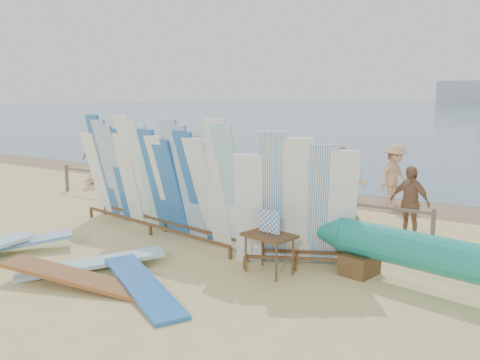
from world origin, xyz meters
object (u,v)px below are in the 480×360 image
Objects in this scene: beachgoer_5 at (315,173)px; flat_board_c at (76,287)px; flat_board_d at (143,293)px; beachgoer_2 at (178,167)px; beachgoer_8 at (351,185)px; beachgoer_4 at (211,168)px; beachgoer_11 at (195,158)px; beachgoer_6 at (242,185)px; side_surfboard_rack at (297,207)px; beachgoer_extra_1 at (93,158)px; beachgoer_9 at (395,176)px; stroller at (275,199)px; main_surfboard_rack at (157,181)px; flat_board_b at (92,269)px; vendor_table at (269,253)px; beach_chair_left at (272,207)px; beachgoer_10 at (409,202)px; flat_board_e at (5,254)px; beachgoer_7 at (340,176)px; beachgoer_1 at (192,164)px; beach_chair_right at (256,204)px; beachgoer_0 at (95,161)px; beachgoer_3 at (215,164)px; outrigger_canoe at (469,265)px.

flat_board_c is at bearing -173.67° from beachgoer_5.
beachgoer_2 reaches higher than flat_board_d.
beachgoer_8 is 5.34m from beachgoer_4.
beachgoer_11 is at bearing -176.48° from beachgoer_2.
flat_board_c is at bearing -130.15° from beachgoer_6.
side_surfboard_rack is 0.97× the size of flat_board_c.
beachgoer_extra_1 is 11.05m from beachgoer_8.
beachgoer_5 is at bearing 91.14° from beachgoer_4.
stroller is at bearing 161.91° from beachgoer_9.
main_surfboard_rack is 2.95m from flat_board_b.
beachgoer_8 is 1.07× the size of beachgoer_2.
vendor_table is 2.38m from flat_board_d.
stroller reaches higher than flat_board_d.
flat_board_c is 12.06m from beachgoer_extra_1.
beach_chair_left is at bearing 129.50° from beachgoer_11.
beachgoer_8 is (0.88, 6.83, 0.89)m from flat_board_d.
beachgoer_5 is (0.70, 8.13, 0.86)m from flat_board_b.
beachgoer_6 is at bearing -151.62° from beach_chair_left.
beachgoer_10 is (3.58, -0.09, 0.36)m from stroller.
beachgoer_9 reaches higher than flat_board_e.
beachgoer_7 is 1.10× the size of beachgoer_4.
beachgoer_10 is (3.84, 6.23, 0.84)m from flat_board_c.
beachgoer_1 is at bearing 60.77° from flat_board_d.
beachgoer_5 reaches higher than beachgoer_10.
beachgoer_1 is at bearing 149.60° from beachgoer_2.
flat_board_e is (-5.38, -2.65, -1.18)m from side_surfboard_rack.
beach_chair_right is 2.71m from beachgoer_7.
beachgoer_0 is at bearing 131.97° from side_surfboard_rack.
beach_chair_left is (1.31, 3.07, -1.01)m from main_surfboard_rack.
beachgoer_1 is at bearing 167.23° from beachgoer_8.
beachgoer_0 is (-8.90, 6.57, 0.88)m from flat_board_d.
beachgoer_3 is 1.22× the size of beachgoer_6.
flat_board_e is 1.56× the size of beachgoer_5.
beachgoer_9 is 1.19× the size of beachgoer_6.
flat_board_e is at bearing 36.25° from beachgoer_7.
beachgoer_6 is (4.49, -3.47, -0.11)m from beachgoer_11.
beachgoer_2 is (-4.26, 7.62, 0.84)m from flat_board_c.
beachgoer_6 is (-1.92, 5.82, 0.77)m from flat_board_d.
beachgoer_6 is at bearing -174.63° from beachgoer_0.
side_surfboard_rack reaches higher than beachgoer_2.
beachgoer_8 is (9.78, 0.27, 0.01)m from beachgoer_0.
beachgoer_4 is at bearing 173.39° from beach_chair_left.
beach_chair_left is at bearing -166.59° from beachgoer_10.
flat_board_b is at bearing 179.31° from beachgoer_9.
beachgoer_9 reaches higher than outrigger_canoe.
outrigger_canoe is (3.04, -0.04, -0.54)m from side_surfboard_rack.
beach_chair_right is 8.76m from beachgoer_extra_1.
beachgoer_6 reaches higher than outrigger_canoe.
beachgoer_10 is (12.85, -1.75, 0.05)m from beachgoer_extra_1.
beach_chair_right is at bearing 173.67° from beachgoer_5.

